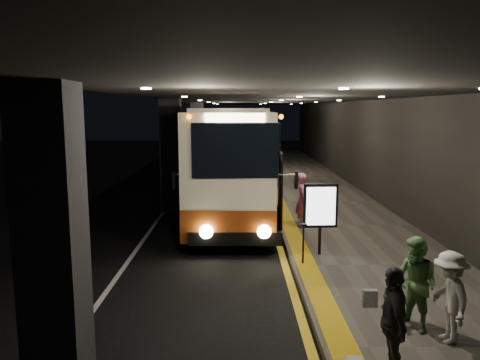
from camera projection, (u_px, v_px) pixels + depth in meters
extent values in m
plane|color=black|center=(203.00, 237.00, 14.85)|extent=(90.00, 90.00, 0.00)
cube|color=silver|center=(169.00, 205.00, 19.78)|extent=(0.12, 50.00, 0.01)
cube|color=gold|center=(267.00, 204.00, 19.80)|extent=(0.18, 50.00, 0.01)
cube|color=#514C44|center=(323.00, 203.00, 19.80)|extent=(4.50, 50.00, 0.15)
cube|color=gold|center=(278.00, 201.00, 19.78)|extent=(0.50, 50.00, 0.01)
cube|color=black|center=(379.00, 134.00, 19.37)|extent=(0.10, 50.00, 6.00)
cube|color=black|center=(53.00, 239.00, 6.60)|extent=(0.80, 0.80, 4.40)
cube|color=black|center=(171.00, 155.00, 18.46)|extent=(0.80, 0.80, 4.40)
cube|color=black|center=(197.00, 137.00, 30.32)|extent=(0.80, 0.80, 4.40)
cube|color=black|center=(271.00, 94.00, 19.11)|extent=(9.00, 50.00, 0.40)
cube|color=#F0E3C9|center=(236.00, 156.00, 18.43)|extent=(2.96, 12.46, 3.51)
cube|color=#8C4514|center=(236.00, 188.00, 18.62)|extent=(2.98, 12.48, 0.93)
cube|color=black|center=(235.00, 151.00, 12.16)|extent=(2.27, 0.13, 1.45)
cube|color=black|center=(235.00, 238.00, 12.60)|extent=(2.54, 0.33, 0.36)
cylinder|color=black|center=(199.00, 221.00, 14.79)|extent=(0.29, 1.03, 1.03)
cylinder|color=black|center=(272.00, 221.00, 14.81)|extent=(0.29, 1.03, 1.03)
cylinder|color=black|center=(212.00, 181.00, 22.75)|extent=(0.29, 1.03, 1.03)
cylinder|color=black|center=(260.00, 181.00, 22.77)|extent=(0.29, 1.03, 1.03)
sphere|color=#FFEAA5|center=(206.00, 232.00, 12.47)|extent=(0.37, 0.37, 0.37)
sphere|color=#FFEAA5|center=(264.00, 232.00, 12.48)|extent=(0.37, 0.37, 0.37)
cube|color=#FFF2BF|center=(235.00, 118.00, 12.02)|extent=(1.55, 0.10, 0.23)
cube|color=#F0E3C9|center=(238.00, 139.00, 30.24)|extent=(2.54, 11.99, 3.40)
cube|color=#8C4514|center=(238.00, 158.00, 30.43)|extent=(2.56, 12.01, 0.90)
cube|color=black|center=(238.00, 132.00, 24.17)|extent=(2.20, 0.07, 1.40)
cube|color=black|center=(238.00, 175.00, 24.60)|extent=(2.45, 0.26, 0.35)
cylinder|color=black|center=(218.00, 171.00, 26.72)|extent=(0.28, 1.00, 1.00)
cylinder|color=black|center=(257.00, 171.00, 26.73)|extent=(0.28, 1.00, 1.00)
cylinder|color=black|center=(222.00, 157.00, 34.42)|extent=(0.28, 1.00, 1.00)
cylinder|color=black|center=(253.00, 157.00, 34.43)|extent=(0.28, 1.00, 1.00)
imported|color=#BD5880|center=(303.00, 200.00, 15.37)|extent=(0.49, 0.69, 1.80)
imported|color=#4F8047|center=(416.00, 284.00, 8.19)|extent=(0.83, 0.95, 1.67)
imported|color=beige|center=(450.00, 297.00, 7.76)|extent=(0.47, 1.01, 1.56)
imported|color=#454649|center=(392.00, 322.00, 6.74)|extent=(0.55, 1.00, 1.67)
cube|color=black|center=(370.00, 298.00, 9.22)|extent=(0.28, 0.12, 0.34)
cylinder|color=black|center=(320.00, 241.00, 12.52)|extent=(0.08, 0.08, 0.75)
cube|color=black|center=(321.00, 206.00, 12.37)|extent=(0.91, 0.13, 1.17)
cube|color=white|center=(321.00, 206.00, 12.31)|extent=(0.77, 0.04, 1.01)
cylinder|color=black|center=(303.00, 244.00, 11.75)|extent=(0.05, 0.05, 1.01)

